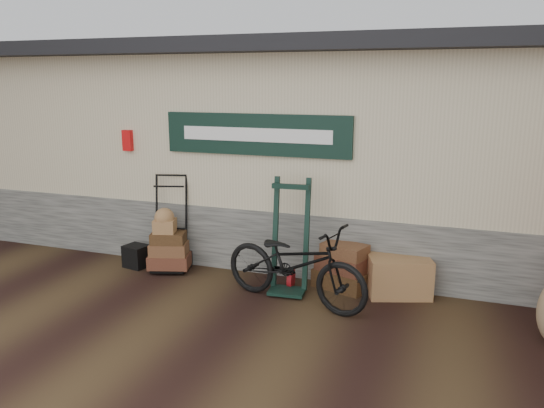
{
  "coord_description": "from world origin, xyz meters",
  "views": [
    {
      "loc": [
        2.24,
        -5.61,
        2.66
      ],
      "look_at": [
        -0.05,
        0.9,
        1.04
      ],
      "focal_mm": 35.0,
      "sensor_mm": 36.0,
      "label": 1
    }
  ],
  "objects_px": {
    "green_barrow": "(290,236)",
    "bicycle": "(295,259)",
    "porter_trolley": "(170,222)",
    "suitcase_stack": "(342,265)",
    "wicker_hamper": "(399,276)",
    "black_trunk": "(137,256)"
  },
  "relations": [
    {
      "from": "green_barrow",
      "to": "bicycle",
      "type": "distance_m",
      "value": 0.42
    },
    {
      "from": "porter_trolley",
      "to": "suitcase_stack",
      "type": "height_order",
      "value": "porter_trolley"
    },
    {
      "from": "suitcase_stack",
      "to": "bicycle",
      "type": "height_order",
      "value": "bicycle"
    },
    {
      "from": "wicker_hamper",
      "to": "bicycle",
      "type": "relative_size",
      "value": 0.39
    },
    {
      "from": "porter_trolley",
      "to": "green_barrow",
      "type": "relative_size",
      "value": 0.94
    },
    {
      "from": "green_barrow",
      "to": "wicker_hamper",
      "type": "xyz_separation_m",
      "value": [
        1.34,
        0.34,
        -0.48
      ]
    },
    {
      "from": "porter_trolley",
      "to": "green_barrow",
      "type": "distance_m",
      "value": 1.89
    },
    {
      "from": "suitcase_stack",
      "to": "black_trunk",
      "type": "relative_size",
      "value": 2.13
    },
    {
      "from": "bicycle",
      "to": "green_barrow",
      "type": "bearing_deg",
      "value": 40.5
    },
    {
      "from": "green_barrow",
      "to": "black_trunk",
      "type": "bearing_deg",
      "value": 172.69
    },
    {
      "from": "porter_trolley",
      "to": "bicycle",
      "type": "xyz_separation_m",
      "value": [
        2.04,
        -0.61,
        -0.12
      ]
    },
    {
      "from": "wicker_hamper",
      "to": "black_trunk",
      "type": "xyz_separation_m",
      "value": [
        -3.71,
        -0.21,
        -0.09
      ]
    },
    {
      "from": "black_trunk",
      "to": "bicycle",
      "type": "bearing_deg",
      "value": -10.44
    },
    {
      "from": "wicker_hamper",
      "to": "bicycle",
      "type": "bearing_deg",
      "value": -149.61
    },
    {
      "from": "wicker_hamper",
      "to": "black_trunk",
      "type": "height_order",
      "value": "wicker_hamper"
    },
    {
      "from": "porter_trolley",
      "to": "black_trunk",
      "type": "bearing_deg",
      "value": 178.64
    },
    {
      "from": "black_trunk",
      "to": "bicycle",
      "type": "distance_m",
      "value": 2.62
    },
    {
      "from": "porter_trolley",
      "to": "bicycle",
      "type": "height_order",
      "value": "porter_trolley"
    },
    {
      "from": "porter_trolley",
      "to": "suitcase_stack",
      "type": "bearing_deg",
      "value": -15.12
    },
    {
      "from": "porter_trolley",
      "to": "wicker_hamper",
      "type": "xyz_separation_m",
      "value": [
        3.21,
        0.08,
        -0.44
      ]
    },
    {
      "from": "wicker_hamper",
      "to": "green_barrow",
      "type": "bearing_deg",
      "value": -165.9
    },
    {
      "from": "suitcase_stack",
      "to": "green_barrow",
      "type": "bearing_deg",
      "value": -151.75
    }
  ]
}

